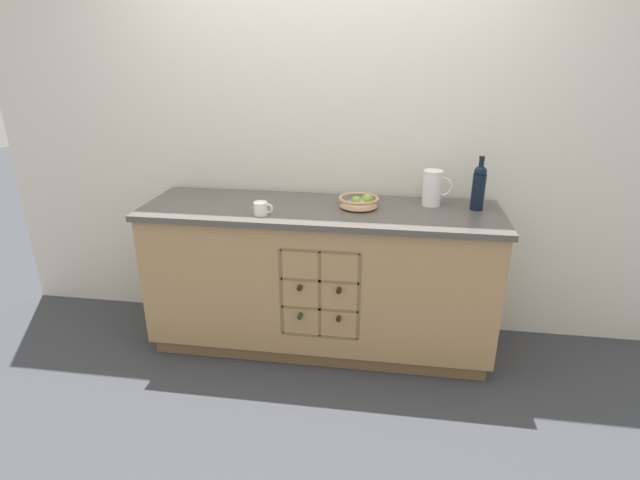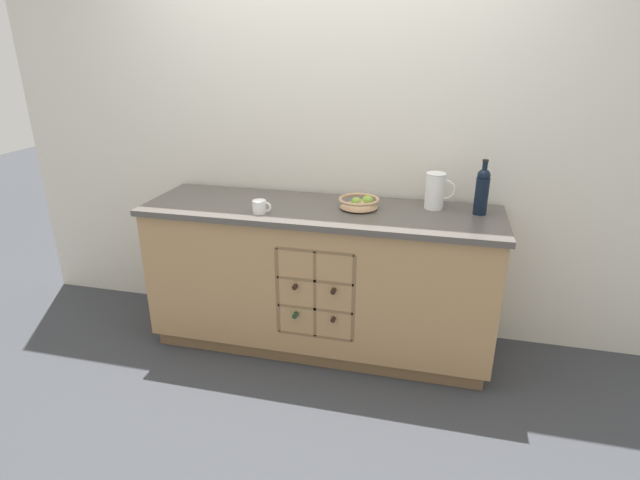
{
  "view_description": "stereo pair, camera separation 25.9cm",
  "coord_description": "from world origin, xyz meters",
  "px_view_note": "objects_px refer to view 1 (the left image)",
  "views": [
    {
      "loc": [
        0.42,
        -2.77,
        1.81
      ],
      "look_at": [
        0.0,
        0.0,
        0.72
      ],
      "focal_mm": 28.0,
      "sensor_mm": 36.0,
      "label": 1
    },
    {
      "loc": [
        0.67,
        -2.72,
        1.81
      ],
      "look_at": [
        0.0,
        0.0,
        0.72
      ],
      "focal_mm": 28.0,
      "sensor_mm": 36.0,
      "label": 2
    }
  ],
  "objects_px": {
    "white_pitcher": "(433,187)",
    "ceramic_mug": "(261,208)",
    "standing_wine_bottle": "(479,186)",
    "fruit_bowl": "(359,201)"
  },
  "relations": [
    {
      "from": "white_pitcher",
      "to": "ceramic_mug",
      "type": "bearing_deg",
      "value": -161.0
    },
    {
      "from": "standing_wine_bottle",
      "to": "fruit_bowl",
      "type": "bearing_deg",
      "value": -174.51
    },
    {
      "from": "ceramic_mug",
      "to": "standing_wine_bottle",
      "type": "bearing_deg",
      "value": 13.14
    },
    {
      "from": "ceramic_mug",
      "to": "fruit_bowl",
      "type": "bearing_deg",
      "value": 22.17
    },
    {
      "from": "fruit_bowl",
      "to": "ceramic_mug",
      "type": "distance_m",
      "value": 0.58
    },
    {
      "from": "white_pitcher",
      "to": "standing_wine_bottle",
      "type": "distance_m",
      "value": 0.26
    },
    {
      "from": "white_pitcher",
      "to": "ceramic_mug",
      "type": "height_order",
      "value": "white_pitcher"
    },
    {
      "from": "white_pitcher",
      "to": "ceramic_mug",
      "type": "relative_size",
      "value": 1.91
    },
    {
      "from": "white_pitcher",
      "to": "standing_wine_bottle",
      "type": "xyz_separation_m",
      "value": [
        0.25,
        -0.05,
        0.03
      ]
    },
    {
      "from": "white_pitcher",
      "to": "ceramic_mug",
      "type": "xyz_separation_m",
      "value": [
        -0.96,
        -0.33,
        -0.07
      ]
    }
  ]
}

